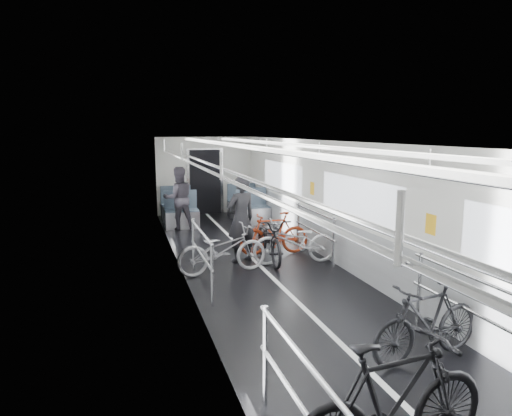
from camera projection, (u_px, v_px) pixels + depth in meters
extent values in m
cube|color=black|center=(278.00, 283.00, 7.85)|extent=(3.00, 14.00, 0.01)
cube|color=white|center=(279.00, 143.00, 7.44)|extent=(3.00, 14.00, 0.02)
cube|color=silver|center=(189.00, 220.00, 7.23)|extent=(0.02, 14.00, 2.40)
cube|color=silver|center=(359.00, 210.00, 8.07)|extent=(0.02, 14.00, 2.40)
cube|color=silver|center=(205.00, 176.00, 14.26)|extent=(3.00, 0.02, 2.40)
cube|color=white|center=(278.00, 283.00, 7.85)|extent=(0.08, 13.80, 0.01)
cube|color=gray|center=(192.00, 265.00, 7.36)|extent=(0.01, 13.90, 0.90)
cube|color=gray|center=(356.00, 252.00, 8.18)|extent=(0.01, 13.90, 0.90)
cube|color=white|center=(191.00, 207.00, 7.20)|extent=(0.01, 10.80, 0.75)
cube|color=white|center=(358.00, 199.00, 8.02)|extent=(0.01, 10.80, 0.75)
cube|color=white|center=(247.00, 147.00, 7.30)|extent=(0.14, 13.40, 0.05)
cube|color=white|center=(310.00, 146.00, 7.61)|extent=(0.14, 13.40, 0.05)
cube|color=black|center=(205.00, 182.00, 14.24)|extent=(0.95, 0.10, 2.00)
imported|color=black|center=(393.00, 404.00, 3.47)|extent=(1.84, 0.68, 1.08)
imported|color=#9E9DA2|center=(222.00, 250.00, 8.33)|extent=(1.77, 0.80, 0.90)
imported|color=black|center=(427.00, 321.00, 5.16)|extent=(1.60, 0.66, 0.93)
imported|color=#B7B8BC|center=(295.00, 242.00, 8.93)|extent=(1.73, 0.71, 0.89)
imported|color=#A33114|center=(274.00, 233.00, 9.60)|extent=(1.53, 0.48, 0.91)
imported|color=black|center=(270.00, 239.00, 9.14)|extent=(0.70, 1.75, 0.90)
imported|color=black|center=(241.00, 219.00, 9.01)|extent=(0.74, 0.61, 1.74)
imported|color=#2C2930|center=(179.00, 198.00, 12.03)|extent=(0.87, 0.71, 1.66)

